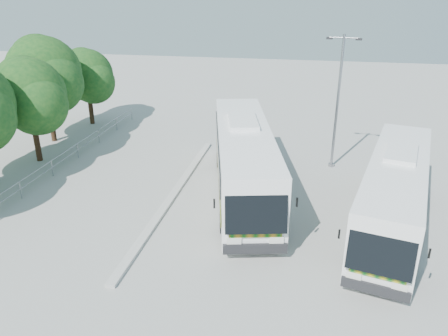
% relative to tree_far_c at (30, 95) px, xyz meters
% --- Properties ---
extents(ground, '(100.00, 100.00, 0.00)m').
position_rel_tree_far_c_xyz_m(ground, '(12.12, -5.10, -4.26)').
color(ground, '#979792').
rests_on(ground, ground).
extents(kerb_divider, '(0.40, 16.00, 0.15)m').
position_rel_tree_far_c_xyz_m(kerb_divider, '(9.82, -3.10, -4.18)').
color(kerb_divider, '#B2B2AD').
rests_on(kerb_divider, ground).
extents(railing, '(0.06, 22.00, 1.00)m').
position_rel_tree_far_c_xyz_m(railing, '(2.12, -1.10, -3.52)').
color(railing, gray).
rests_on(railing, ground).
extents(tree_far_c, '(4.97, 4.69, 6.49)m').
position_rel_tree_far_c_xyz_m(tree_far_c, '(0.00, 0.00, 0.00)').
color(tree_far_c, '#382314').
rests_on(tree_far_c, ground).
extents(tree_far_d, '(5.62, 5.30, 7.33)m').
position_rel_tree_far_c_xyz_m(tree_far_d, '(-1.19, 3.70, 0.56)').
color(tree_far_d, '#382314').
rests_on(tree_far_d, ground).
extents(tree_far_e, '(4.54, 4.28, 5.92)m').
position_rel_tree_far_c_xyz_m(tree_far_e, '(-0.51, 8.20, -0.37)').
color(tree_far_e, '#382314').
rests_on(tree_far_e, ground).
extents(coach_main, '(5.44, 13.20, 3.60)m').
position_rel_tree_far_c_xyz_m(coach_main, '(13.40, -2.12, -2.29)').
color(coach_main, white).
rests_on(coach_main, ground).
extents(coach_adjacent, '(4.95, 11.88, 3.24)m').
position_rel_tree_far_c_xyz_m(coach_adjacent, '(20.58, -4.38, -2.48)').
color(coach_adjacent, white).
rests_on(coach_adjacent, ground).
extents(lamppost, '(1.92, 0.43, 7.86)m').
position_rel_tree_far_c_xyz_m(lamppost, '(18.16, 2.58, 0.08)').
color(lamppost, gray).
rests_on(lamppost, ground).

